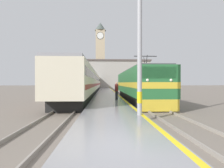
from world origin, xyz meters
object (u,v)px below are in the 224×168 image
at_px(catenary_mast, 141,31).
at_px(clock_tower, 100,53).
at_px(passenger_train, 91,83).
at_px(locomotive_train, 137,85).
at_px(person_on_platform, 117,90).

height_order(catenary_mast, clock_tower, clock_tower).
height_order(passenger_train, clock_tower, clock_tower).
distance_m(locomotive_train, person_on_platform, 3.14).
bearing_deg(clock_tower, catenary_mast, -87.04).
bearing_deg(clock_tower, person_on_platform, -87.26).
distance_m(person_on_platform, clock_tower, 55.30).
height_order(locomotive_train, person_on_platform, locomotive_train).
distance_m(locomotive_train, clock_tower, 53.48).
bearing_deg(person_on_platform, passenger_train, 100.61).
distance_m(passenger_train, catenary_mast, 29.57).
xyz_separation_m(passenger_train, clock_tower, (1.33, 32.94, 11.90)).
height_order(locomotive_train, catenary_mast, catenary_mast).
bearing_deg(catenary_mast, person_on_platform, 94.39).
bearing_deg(locomotive_train, person_on_platform, -141.46).
bearing_deg(person_on_platform, locomotive_train, 38.54).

